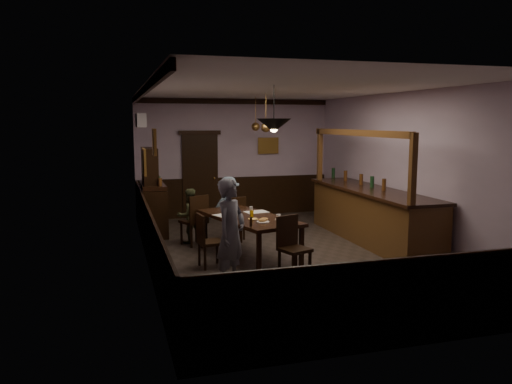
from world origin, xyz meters
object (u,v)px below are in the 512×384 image
object	(u,v)px
soda_can	(252,214)
sideboard	(152,199)
person_standing	(231,233)
bar_counter	(371,213)
chair_far_left	(196,218)
pendant_iron	(274,125)
person_seated_right	(229,207)
person_seated_left	(189,216)
pendant_brass_mid	(266,128)
chair_near	(291,244)
pendant_brass_far	(256,127)
chair_far_right	(235,216)
chair_side	(207,238)
coffee_cup	(279,216)
dining_table	(248,220)

from	to	relation	value
soda_can	sideboard	distance (m)	2.96
person_standing	soda_can	world-z (taller)	person_standing
sideboard	bar_counter	bearing A→B (deg)	-25.07
chair_far_left	pendant_iron	distance (m)	2.78
person_seated_right	soda_can	size ratio (longest dim) A/B	10.71
person_seated_left	pendant_brass_mid	world-z (taller)	pendant_brass_mid
chair_near	pendant_brass_far	world-z (taller)	pendant_brass_far
chair_far_right	bar_counter	world-z (taller)	bar_counter
chair_side	pendant_iron	world-z (taller)	pendant_iron
chair_far_right	coffee_cup	xyz separation A→B (m)	(0.35, -1.76, 0.30)
chair_far_right	bar_counter	size ratio (longest dim) A/B	0.22
person_seated_left	pendant_brass_far	distance (m)	3.08
soda_can	pendant_iron	distance (m)	1.70
chair_side	sideboard	xyz separation A→B (m)	(-0.66, 2.88, 0.25)
soda_can	pendant_brass_mid	world-z (taller)	pendant_brass_mid
person_standing	coffee_cup	bearing A→B (deg)	0.08
soda_can	sideboard	bearing A→B (deg)	121.15
chair_near	bar_counter	xyz separation A→B (m)	(2.35, 1.75, 0.05)
pendant_iron	chair_far_left	bearing A→B (deg)	117.77
chair_side	coffee_cup	bearing A→B (deg)	-96.41
person_seated_left	pendant_iron	distance (m)	3.00
dining_table	soda_can	distance (m)	0.16
bar_counter	pendant_iron	xyz separation A→B (m)	(-2.49, -1.25, 1.79)
chair_far_right	coffee_cup	size ratio (longest dim) A/B	11.31
chair_near	person_standing	bearing A→B (deg)	172.28
person_seated_left	pendant_brass_far	bearing A→B (deg)	-154.68
person_seated_right	coffee_cup	bearing A→B (deg)	97.36
chair_far_right	pendant_brass_mid	distance (m)	1.96
chair_side	person_standing	world-z (taller)	person_standing
chair_far_right	chair_side	xyz separation A→B (m)	(-0.92, -1.78, 0.00)
chair_far_left	coffee_cup	bearing A→B (deg)	103.56
person_seated_right	chair_near	bearing A→B (deg)	92.47
dining_table	chair_far_left	bearing A→B (deg)	124.85
person_seated_right	bar_counter	xyz separation A→B (m)	(2.70, -1.13, -0.07)
soda_can	person_seated_right	bearing A→B (deg)	90.99
sideboard	bar_counter	distance (m)	4.64
chair_far_right	chair_near	xyz separation A→B (m)	(0.27, -2.62, 0.03)
chair_side	person_seated_left	distance (m)	1.80
chair_far_left	bar_counter	distance (m)	3.53
dining_table	chair_far_right	size ratio (longest dim) A/B	2.64
chair_far_left	person_seated_right	bearing A→B (deg)	-171.31
chair_far_right	pendant_brass_far	world-z (taller)	pendant_brass_far
chair_far_left	soda_can	bearing A→B (deg)	99.34
chair_far_right	pendant_brass_far	size ratio (longest dim) A/B	1.12
dining_table	chair_near	xyz separation A→B (m)	(0.36, -1.27, -0.16)
chair_far_right	coffee_cup	distance (m)	1.82
chair_far_right	chair_near	size ratio (longest dim) A/B	0.94
chair_far_left	person_standing	size ratio (longest dim) A/B	0.63
person_seated_left	person_seated_right	bearing A→B (deg)	178.88
chair_near	person_seated_right	xyz separation A→B (m)	(-0.35, 2.89, 0.12)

